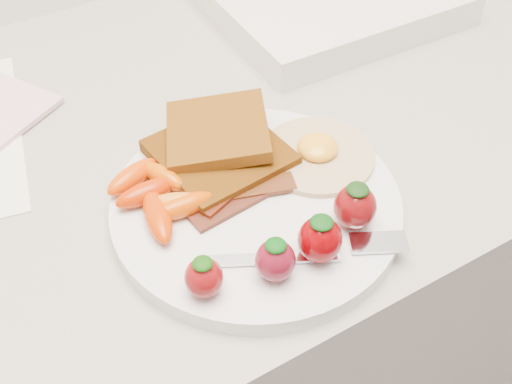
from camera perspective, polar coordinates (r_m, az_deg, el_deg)
counter at (r=1.05m, az=-4.41°, el=-13.24°), size 2.00×0.60×0.90m
plate at (r=0.60m, az=0.00°, el=-1.27°), size 0.27×0.27×0.02m
toast_lower at (r=0.63m, az=-3.25°, el=3.41°), size 0.13×0.13×0.01m
toast_upper at (r=0.63m, az=-3.44°, el=5.43°), size 0.13×0.13×0.02m
fried_egg at (r=0.63m, az=5.48°, el=3.47°), size 0.14×0.14×0.02m
bacon_strips at (r=0.59m, az=-1.56°, el=0.02°), size 0.11×0.06×0.01m
baby_carrots at (r=0.59m, az=-8.64°, el=-0.35°), size 0.09×0.11×0.02m
strawberries at (r=0.53m, az=4.10°, el=-4.22°), size 0.18×0.05×0.05m
fork at (r=0.55m, az=5.75°, el=-5.24°), size 0.17×0.09×0.00m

